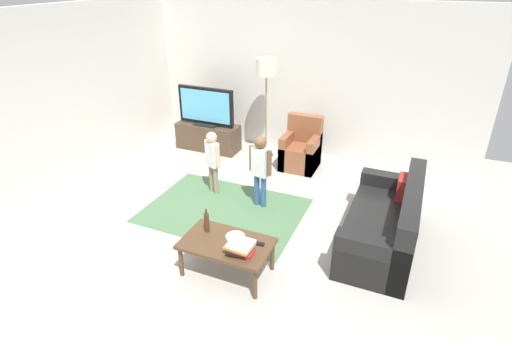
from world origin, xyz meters
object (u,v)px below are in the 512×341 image
object	(u,v)px
tv	(206,107)
child_center	(260,165)
couch	(388,226)
floor_lamp	(266,72)
coffee_table	(227,246)
armchair	(301,151)
child_near_tv	(213,157)
bottle	(207,222)
plate	(235,237)
tv_stand	(208,137)
tv_remote	(257,243)
book_stack	(240,247)

from	to	relation	value
tv	child_center	size ratio (longest dim) A/B	1.01
couch	floor_lamp	world-z (taller)	floor_lamp
coffee_table	tv	bearing A→B (deg)	122.91
armchair	tv	bearing A→B (deg)	179.43
child_near_tv	bottle	world-z (taller)	child_near_tv
child_center	bottle	bearing A→B (deg)	-92.98
child_near_tv	bottle	size ratio (longest dim) A/B	3.40
armchair	plate	distance (m)	2.87
coffee_table	bottle	size ratio (longest dim) A/B	3.41
plate	floor_lamp	bearing A→B (deg)	105.92
couch	plate	bearing A→B (deg)	-144.01
tv_stand	armchair	bearing A→B (deg)	-1.21
tv	child_near_tv	bearing A→B (deg)	-57.48
armchair	plate	world-z (taller)	armchair
couch	bottle	bearing A→B (deg)	-148.95
floor_lamp	plate	size ratio (longest dim) A/B	8.09
child_center	floor_lamp	bearing A→B (deg)	109.51
child_center	coffee_table	size ratio (longest dim) A/B	1.09
couch	armchair	world-z (taller)	armchair
tv_stand	armchair	world-z (taller)	armchair
tv_remote	armchair	bearing A→B (deg)	93.07
child_center	tv_remote	world-z (taller)	child_center
tv_remote	plate	size ratio (longest dim) A/B	0.77
armchair	tv_remote	world-z (taller)	armchair
armchair	child_near_tv	size ratio (longest dim) A/B	0.90
tv_stand	tv	world-z (taller)	tv
tv_stand	coffee_table	bearing A→B (deg)	-57.27
tv_remote	child_center	bearing A→B (deg)	106.56
couch	child_near_tv	world-z (taller)	child_near_tv
coffee_table	book_stack	size ratio (longest dim) A/B	3.32
tv_stand	book_stack	xyz separation A→B (m)	(2.17, -3.14, 0.25)
child_center	bottle	size ratio (longest dim) A/B	3.72
tv	child_center	world-z (taller)	tv
tv_stand	tv	bearing A→B (deg)	-90.00
bottle	plate	xyz separation A→B (m)	(0.35, 0.02, -0.11)
tv_remote	couch	bearing A→B (deg)	37.09
child_center	tv_remote	xyz separation A→B (m)	(0.55, -1.40, -0.23)
couch	coffee_table	bearing A→B (deg)	-142.09
floor_lamp	bottle	distance (m)	3.28
armchair	child_center	bearing A→B (deg)	-95.72
armchair	coffee_table	world-z (taller)	armchair
book_stack	tv_remote	xyz separation A→B (m)	(0.10, 0.21, -0.06)
book_stack	child_near_tv	bearing A→B (deg)	126.64
plate	coffee_table	bearing A→B (deg)	-112.73
armchair	book_stack	distance (m)	3.12
child_center	child_near_tv	bearing A→B (deg)	174.48
coffee_table	plate	bearing A→B (deg)	67.27
book_stack	couch	bearing A→B (deg)	44.65
tv	child_near_tv	world-z (taller)	tv
couch	plate	xyz separation A→B (m)	(-1.54, -1.12, 0.14)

